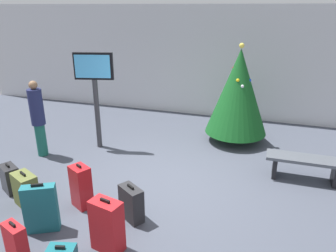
# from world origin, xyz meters

# --- Properties ---
(ground_plane) EXTENTS (16.00, 16.00, 0.00)m
(ground_plane) POSITION_xyz_m (0.00, 0.00, 0.00)
(ground_plane) COLOR #424754
(back_wall) EXTENTS (16.00, 0.20, 3.26)m
(back_wall) POSITION_xyz_m (0.00, 4.48, 1.63)
(back_wall) COLOR silver
(back_wall) RESTS_ON ground_plane
(holiday_tree) EXTENTS (1.49, 1.49, 2.41)m
(holiday_tree) POSITION_xyz_m (1.09, 2.60, 1.27)
(holiday_tree) COLOR #4C3319
(holiday_tree) RESTS_ON ground_plane
(flight_info_kiosk) EXTENTS (0.88, 0.29, 2.25)m
(flight_info_kiosk) POSITION_xyz_m (-1.98, 1.24, 1.57)
(flight_info_kiosk) COLOR #333338
(flight_info_kiosk) RESTS_ON ground_plane
(waiting_bench) EXTENTS (1.45, 0.44, 0.48)m
(waiting_bench) POSITION_xyz_m (2.61, 1.06, 0.36)
(waiting_bench) COLOR #4C5159
(waiting_bench) RESTS_ON ground_plane
(traveller_0) EXTENTS (0.42, 0.42, 1.72)m
(traveller_0) POSITION_xyz_m (-2.98, 0.43, 0.92)
(traveller_0) COLOR #19594C
(traveller_0) RESTS_ON ground_plane
(suitcase_1) EXTENTS (0.51, 0.38, 0.80)m
(suitcase_1) POSITION_xyz_m (-1.25, -1.77, 0.38)
(suitcase_1) COLOR #19606B
(suitcase_1) RESTS_ON ground_plane
(suitcase_2) EXTENTS (0.39, 0.28, 0.61)m
(suitcase_2) POSITION_xyz_m (-1.15, -2.40, 0.28)
(suitcase_2) COLOR #B2191E
(suitcase_2) RESTS_ON ground_plane
(suitcase_3) EXTENTS (0.54, 0.44, 0.62)m
(suitcase_3) POSITION_xyz_m (-1.93, -1.31, 0.29)
(suitcase_3) COLOR #59602D
(suitcase_3) RESTS_ON ground_plane
(suitcase_4) EXTENTS (0.48, 0.34, 0.81)m
(suitcase_4) POSITION_xyz_m (-0.12, -1.82, 0.38)
(suitcase_4) COLOR #B2191E
(suitcase_4) RESTS_ON ground_plane
(suitcase_5) EXTENTS (0.48, 0.41, 0.61)m
(suitcase_5) POSITION_xyz_m (-0.08, -1.10, 0.28)
(suitcase_5) COLOR #232326
(suitcase_5) RESTS_ON ground_plane
(suitcase_7) EXTENTS (0.46, 0.40, 0.55)m
(suitcase_7) POSITION_xyz_m (-2.52, -1.03, 0.25)
(suitcase_7) COLOR #232326
(suitcase_7) RESTS_ON ground_plane
(suitcase_8) EXTENTS (0.41, 0.38, 0.78)m
(suitcase_8) POSITION_xyz_m (-1.03, -1.03, 0.37)
(suitcase_8) COLOR #B2191E
(suitcase_8) RESTS_ON ground_plane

